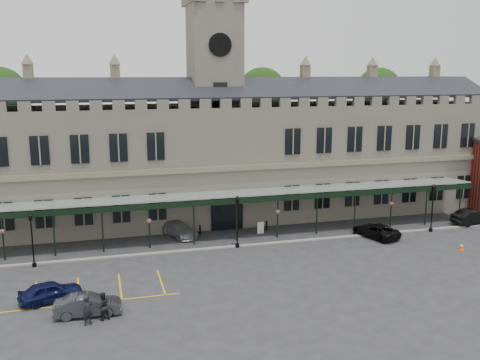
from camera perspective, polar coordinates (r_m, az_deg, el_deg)
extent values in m
plane|color=#2C2C2E|center=(43.46, 2.10, -9.31)|extent=(140.00, 140.00, 0.00)
cube|color=#5C574C|center=(56.89, -2.64, 1.93)|extent=(60.00, 10.00, 12.00)
cube|color=#625C47|center=(51.89, -1.40, 1.24)|extent=(60.00, 0.35, 0.50)
cube|color=black|center=(53.70, -2.13, 9.74)|extent=(60.00, 4.77, 2.20)
cube|color=black|center=(58.58, -3.25, 9.87)|extent=(60.00, 4.77, 2.20)
cube|color=black|center=(52.89, -1.39, -3.34)|extent=(3.20, 0.18, 3.80)
cube|color=#5C574C|center=(56.28, -2.69, 6.95)|extent=(5.00, 5.00, 22.00)
cylinder|color=silver|center=(53.68, -2.15, 14.22)|extent=(2.20, 0.12, 2.20)
cylinder|color=black|center=(53.61, -2.13, 14.22)|extent=(2.30, 0.04, 2.30)
cube|color=black|center=(53.67, -2.11, 8.88)|extent=(1.40, 0.12, 2.80)
cube|color=#8C9E93|center=(50.58, -0.89, -1.46)|extent=(50.00, 4.00, 0.40)
cube|color=black|center=(48.75, -0.31, -2.25)|extent=(50.00, 0.18, 0.50)
cube|color=gray|center=(48.41, 0.16, -7.02)|extent=(60.00, 0.40, 0.12)
cylinder|color=#332314|center=(65.21, -23.72, 2.19)|extent=(0.70, 0.70, 12.00)
sphere|color=black|center=(64.58, -24.22, 8.33)|extent=(6.00, 6.00, 6.00)
cylinder|color=#332314|center=(67.55, 2.33, 3.44)|extent=(0.70, 0.70, 12.00)
sphere|color=black|center=(66.93, 2.38, 9.38)|extent=(6.00, 6.00, 6.00)
cylinder|color=#332314|center=(73.92, 14.27, 3.79)|extent=(0.70, 0.70, 12.00)
sphere|color=black|center=(73.36, 14.54, 9.21)|extent=(6.00, 6.00, 6.00)
cylinder|color=black|center=(46.60, -21.09, -8.45)|extent=(0.35, 0.35, 0.29)
cylinder|color=black|center=(46.04, -21.25, -6.32)|extent=(0.12, 0.12, 3.93)
cube|color=black|center=(45.47, -21.44, -3.78)|extent=(0.27, 0.27, 0.39)
cone|color=black|center=(45.38, -21.48, -3.36)|extent=(0.43, 0.43, 0.29)
cylinder|color=black|center=(48.14, -0.28, -7.01)|extent=(0.37, 0.37, 0.31)
cylinder|color=black|center=(47.58, -0.28, -4.84)|extent=(0.12, 0.12, 4.11)
cube|color=black|center=(47.01, -0.29, -2.25)|extent=(0.29, 0.29, 0.41)
cone|color=black|center=(46.92, -0.29, -1.83)|extent=(0.45, 0.45, 0.31)
cylinder|color=black|center=(55.96, 19.67, -5.04)|extent=(0.37, 0.37, 0.31)
cylinder|color=black|center=(55.47, 19.81, -3.15)|extent=(0.12, 0.12, 4.14)
cube|color=black|center=(54.98, 19.96, -0.90)|extent=(0.29, 0.29, 0.41)
cone|color=black|center=(54.91, 19.99, -0.53)|extent=(0.46, 0.46, 0.31)
cube|color=#FD5108|center=(51.25, 22.53, -6.92)|extent=(0.37, 0.37, 0.04)
cone|color=#FD5108|center=(51.15, 22.56, -6.57)|extent=(0.43, 0.43, 0.68)
cylinder|color=silver|center=(51.12, 22.57, -6.47)|extent=(0.28, 0.28, 0.10)
cylinder|color=black|center=(52.11, 2.20, -5.47)|extent=(0.06, 0.06, 0.48)
cube|color=silver|center=(52.02, 2.20, -5.12)|extent=(0.67, 0.17, 1.15)
cylinder|color=black|center=(51.87, -4.29, -5.32)|extent=(0.17, 0.17, 0.93)
cylinder|color=black|center=(53.19, 2.84, -4.86)|extent=(0.17, 0.17, 0.95)
imported|color=#0D123A|center=(39.37, -19.55, -11.14)|extent=(4.49, 2.81, 1.42)
imported|color=#323439|center=(36.59, -15.92, -12.70)|extent=(4.29, 1.63, 1.40)
imported|color=#9D9FA4|center=(51.45, -6.58, -5.24)|extent=(3.72, 5.13, 1.38)
imported|color=black|center=(52.42, 14.27, -5.25)|extent=(3.66, 5.20, 1.32)
imported|color=black|center=(60.13, 23.65, -3.60)|extent=(4.95, 2.25, 1.57)
imported|color=black|center=(35.22, -15.94, -13.26)|extent=(0.81, 0.72, 1.87)
imported|color=black|center=(35.65, -14.45, -12.90)|extent=(1.04, 0.91, 1.82)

